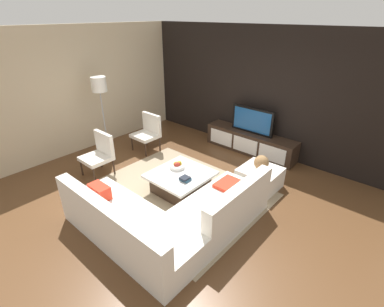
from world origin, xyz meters
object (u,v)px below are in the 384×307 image
at_px(floor_lamp, 99,89).
at_px(ottoman, 259,178).
at_px(accent_chair_near, 100,152).
at_px(book_stack, 185,179).
at_px(television, 252,120).
at_px(media_console, 250,142).
at_px(decorative_ball, 261,163).
at_px(accent_chair_far, 148,130).
at_px(coffee_table, 181,182).
at_px(fruit_bowl, 177,165).
at_px(sectional_couch, 167,218).

distance_m(floor_lamp, ottoman, 3.89).
bearing_deg(accent_chair_near, book_stack, 2.45).
xyz_separation_m(television, ottoman, (0.94, -1.22, -0.60)).
bearing_deg(media_console, decorative_ball, -52.47).
distance_m(television, accent_chair_far, 2.45).
height_order(coffee_table, decorative_ball, decorative_ball).
xyz_separation_m(media_console, accent_chair_near, (-1.78, -2.89, 0.24)).
distance_m(coffee_table, fruit_bowl, 0.31).
distance_m(sectional_couch, fruit_bowl, 1.32).
xyz_separation_m(media_console, accent_chair_far, (-1.93, -1.48, 0.24)).
bearing_deg(fruit_bowl, television, 82.79).
bearing_deg(fruit_bowl, floor_lamp, -179.51).
height_order(television, book_stack, television).
distance_m(sectional_couch, book_stack, 0.92).
bearing_deg(fruit_bowl, ottoman, 38.76).
bearing_deg(decorative_ball, floor_lamp, -164.22).
height_order(television, accent_chair_far, television).
relative_size(ottoman, fruit_bowl, 2.50).
height_order(floor_lamp, decorative_ball, floor_lamp).
relative_size(media_console, floor_lamp, 1.25).
relative_size(coffee_table, decorative_ball, 3.80).
bearing_deg(coffee_table, accent_chair_far, 155.92).
xyz_separation_m(coffee_table, accent_chair_near, (-1.68, -0.59, 0.29)).
distance_m(coffee_table, accent_chair_far, 2.03).
distance_m(sectional_couch, ottoman, 2.06).
height_order(coffee_table, floor_lamp, floor_lamp).
distance_m(accent_chair_near, fruit_bowl, 1.66).
xyz_separation_m(television, coffee_table, (-0.10, -2.30, -0.60)).
relative_size(coffee_table, book_stack, 5.49).
distance_m(floor_lamp, decorative_ball, 3.79).
bearing_deg(television, sectional_couch, -80.97).
height_order(floor_lamp, ottoman, floor_lamp).
distance_m(floor_lamp, accent_chair_far, 1.42).
bearing_deg(floor_lamp, decorative_ball, 15.78).
distance_m(coffee_table, decorative_ball, 1.53).
relative_size(sectional_couch, accent_chair_near, 2.78).
xyz_separation_m(accent_chair_far, decorative_ball, (2.87, 0.26, 0.05)).
bearing_deg(book_stack, television, 92.97).
height_order(sectional_couch, floor_lamp, floor_lamp).
distance_m(sectional_couch, decorative_ball, 2.08).
height_order(accent_chair_near, ottoman, accent_chair_near).
height_order(sectional_couch, coffee_table, sectional_couch).
distance_m(sectional_couch, floor_lamp, 3.49).
relative_size(television, floor_lamp, 0.59).
height_order(media_console, coffee_table, media_console).
xyz_separation_m(ottoman, fruit_bowl, (-1.21, -0.98, 0.24)).
relative_size(floor_lamp, decorative_ball, 6.46).
xyz_separation_m(coffee_table, book_stack, (0.23, -0.12, 0.21)).
distance_m(floor_lamp, book_stack, 2.93).
bearing_deg(media_console, floor_lamp, -139.40).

